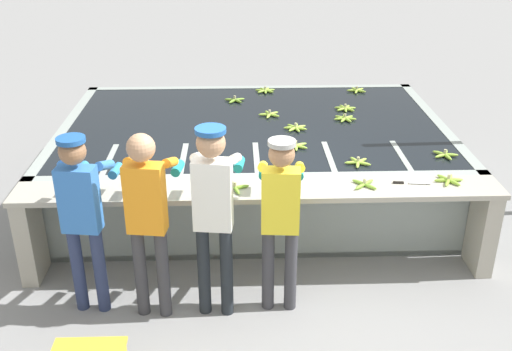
{
  "coord_description": "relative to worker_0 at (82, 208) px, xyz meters",
  "views": [
    {
      "loc": [
        -0.2,
        -4.77,
        3.4
      ],
      "look_at": [
        0.0,
        1.1,
        0.64
      ],
      "focal_mm": 42.0,
      "sensor_mm": 36.0,
      "label": 1
    }
  ],
  "objects": [
    {
      "name": "banana_bunch_floating_2",
      "position": [
        2.54,
        1.04,
        -0.07
      ],
      "size": [
        0.27,
        0.28,
        0.08
      ],
      "color": "#9EC642",
      "rests_on": "wash_tank"
    },
    {
      "name": "banana_bunch_floating_7",
      "position": [
        1.71,
        3.54,
        -0.07
      ],
      "size": [
        0.28,
        0.27,
        0.08
      ],
      "color": "#93BC3D",
      "rests_on": "wash_tank"
    },
    {
      "name": "banana_bunch_floating_6",
      "position": [
        1.95,
        1.51,
        -0.07
      ],
      "size": [
        0.27,
        0.28,
        0.08
      ],
      "color": "#9EC642",
      "rests_on": "wash_tank"
    },
    {
      "name": "banana_bunch_ledge_2",
      "position": [
        3.33,
        0.59,
        -0.07
      ],
      "size": [
        0.28,
        0.26,
        0.08
      ],
      "color": "#8CB738",
      "rests_on": "work_ledge"
    },
    {
      "name": "banana_bunch_floating_3",
      "position": [
        3.49,
        1.21,
        -0.07
      ],
      "size": [
        0.27,
        0.27,
        0.08
      ],
      "color": "#93BC3D",
      "rests_on": "wash_tank"
    },
    {
      "name": "ground_plane",
      "position": [
        1.51,
        0.28,
        -1.01
      ],
      "size": [
        80.0,
        80.0,
        0.0
      ],
      "primitive_type": "plane",
      "color": "gray",
      "rests_on": "ground"
    },
    {
      "name": "worker_2",
      "position": [
        1.11,
        -0.09,
        0.07
      ],
      "size": [
        0.46,
        0.74,
        1.76
      ],
      "color": "#1E2328",
      "rests_on": "ground"
    },
    {
      "name": "banana_bunch_ledge_0",
      "position": [
        2.5,
        0.52,
        -0.07
      ],
      "size": [
        0.23,
        0.23,
        0.08
      ],
      "color": "#75A333",
      "rests_on": "work_ledge"
    },
    {
      "name": "worker_1",
      "position": [
        0.56,
        -0.09,
        0.03
      ],
      "size": [
        0.47,
        0.74,
        1.72
      ],
      "color": "#38383D",
      "rests_on": "ground"
    },
    {
      "name": "banana_bunch_floating_5",
      "position": [
        1.72,
        2.54,
        -0.07
      ],
      "size": [
        0.27,
        0.28,
        0.08
      ],
      "color": "#9EC642",
      "rests_on": "wash_tank"
    },
    {
      "name": "banana_bunch_floating_0",
      "position": [
        2.0,
        2.06,
        -0.07
      ],
      "size": [
        0.27,
        0.28,
        0.08
      ],
      "color": "#9EC642",
      "rests_on": "wash_tank"
    },
    {
      "name": "knife_0",
      "position": [
        2.91,
        0.56,
        -0.08
      ],
      "size": [
        0.35,
        0.06,
        0.02
      ],
      "color": "silver",
      "rests_on": "work_ledge"
    },
    {
      "name": "wash_tank",
      "position": [
        1.51,
        2.26,
        -0.56
      ],
      "size": [
        4.58,
        3.09,
        0.92
      ],
      "color": "gray",
      "rests_on": "ground"
    },
    {
      "name": "worker_3",
      "position": [
        1.68,
        -0.03,
        -0.02
      ],
      "size": [
        0.44,
        0.73,
        1.63
      ],
      "color": "#38383D",
      "rests_on": "ground"
    },
    {
      "name": "banana_bunch_floating_9",
      "position": [
        2.7,
        2.73,
        -0.07
      ],
      "size": [
        0.28,
        0.28,
        0.08
      ],
      "color": "#93BC3D",
      "rests_on": "wash_tank"
    },
    {
      "name": "work_ledge",
      "position": [
        1.51,
        0.5,
        -0.36
      ],
      "size": [
        4.58,
        0.45,
        0.92
      ],
      "color": "#A8A393",
      "rests_on": "ground"
    },
    {
      "name": "banana_bunch_floating_1",
      "position": [
        2.99,
        3.5,
        -0.07
      ],
      "size": [
        0.27,
        0.28,
        0.08
      ],
      "color": "#9EC642",
      "rests_on": "wash_tank"
    },
    {
      "name": "banana_bunch_floating_4",
      "position": [
        2.63,
        2.36,
        -0.07
      ],
      "size": [
        0.28,
        0.28,
        0.08
      ],
      "color": "#93BC3D",
      "rests_on": "wash_tank"
    },
    {
      "name": "banana_bunch_ledge_1",
      "position": [
        1.29,
        0.49,
        -0.07
      ],
      "size": [
        0.28,
        0.28,
        0.08
      ],
      "color": "#75A333",
      "rests_on": "work_ledge"
    },
    {
      "name": "worker_0",
      "position": [
        0.0,
        0.0,
        0.0
      ],
      "size": [
        0.46,
        0.74,
        1.66
      ],
      "color": "navy",
      "rests_on": "ground"
    },
    {
      "name": "banana_bunch_floating_8",
      "position": [
        1.29,
        3.13,
        -0.07
      ],
      "size": [
        0.28,
        0.27,
        0.08
      ],
      "color": "#75A333",
      "rests_on": "wash_tank"
    }
  ]
}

